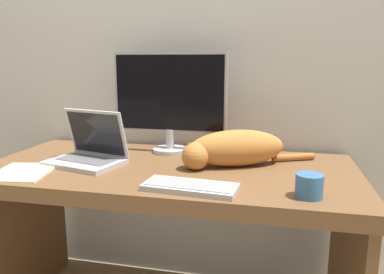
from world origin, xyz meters
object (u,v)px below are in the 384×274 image
Objects in this scene: external_keyboard at (190,187)px; coffee_mug at (309,186)px; cat at (233,148)px; laptop at (89,153)px; monitor at (170,99)px.

external_keyboard is 3.74× the size of coffee_mug.
cat reaches higher than external_keyboard.
cat is (0.11, 0.33, 0.07)m from external_keyboard.
laptop reaches higher than coffee_mug.
monitor reaches higher than cat.
cat is at bearing 132.23° from coffee_mug.
external_keyboard is at bearing -133.01° from cat.
laptop is at bearing 166.34° from coffee_mug.
laptop is 0.92m from coffee_mug.
coffee_mug is at bearing -72.35° from cat.
laptop is 3.94× the size of coffee_mug.
coffee_mug reaches higher than external_keyboard.
laptop is (-0.29, -0.27, -0.21)m from monitor.
laptop is at bearing -136.43° from monitor.
coffee_mug is at bearing -38.91° from monitor.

